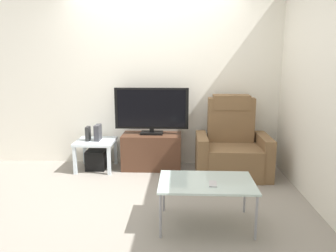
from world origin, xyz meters
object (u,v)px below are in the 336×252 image
tv_stand (152,151)px  television (152,110)px  book_upright (88,134)px  subwoofer_box (96,160)px  coffee_table (206,184)px  cell_phone (213,184)px  side_table (96,145)px  recliner_armchair (232,148)px  game_console (98,133)px

tv_stand → television: 0.61m
television → book_upright: 0.97m
book_upright → subwoofer_box: bearing=11.3°
coffee_table → subwoofer_box: bearing=132.9°
tv_stand → subwoofer_box: 0.82m
television → cell_phone: television is taller
coffee_table → cell_phone: size_ratio=6.00×
side_table → cell_phone: (1.53, -1.66, 0.08)m
coffee_table → cell_phone: 0.10m
recliner_armchair → book_upright: recliner_armchair is taller
cell_phone → coffee_table: bearing=129.0°
tv_stand → book_upright: size_ratio=4.19×
game_console → subwoofer_box: bearing=-164.1°
tv_stand → recliner_armchair: recliner_armchair is taller
side_table → book_upright: bearing=-168.7°
subwoofer_box → coffee_table: size_ratio=0.31×
recliner_armchair → side_table: recliner_armchair is taller
television → book_upright: size_ratio=5.22×
game_console → book_upright: bearing=-167.5°
book_upright → tv_stand: bearing=6.3°
coffee_table → cell_phone: bearing=-55.2°
tv_stand → subwoofer_box: size_ratio=3.07×
subwoofer_box → game_console: 0.40m
side_table → subwoofer_box: size_ratio=1.96×
game_console → television: bearing=6.5°
tv_stand → television: (-0.00, 0.02, 0.61)m
side_table → coffee_table: size_ratio=0.60×
recliner_armchair → coffee_table: recliner_armchair is taller
side_table → coffee_table: (1.47, -1.59, 0.05)m
side_table → game_console: game_console is taller
game_console → coffee_table: (1.44, -1.60, -0.13)m
tv_stand → cell_phone: (0.72, -1.74, 0.19)m
side_table → tv_stand: bearing=5.6°
tv_stand → television: television is taller
television → game_console: size_ratio=4.72×
book_upright → coffee_table: 2.22m
book_upright → game_console: (0.14, 0.03, 0.01)m
recliner_armchair → game_console: 1.91m
recliner_armchair → side_table: (-1.93, 0.13, -0.01)m
game_console → cell_phone: size_ratio=1.49×
subwoofer_box → television: bearing=6.9°
side_table → cell_phone: bearing=-47.5°
television → tv_stand: bearing=-90.0°
game_console → cell_phone: 2.24m
recliner_armchair → cell_phone: recliner_armchair is taller
recliner_armchair → television: bearing=171.5°
game_console → recliner_armchair: bearing=-4.2°
subwoofer_box → book_upright: 0.40m
book_upright → cell_phone: (1.63, -1.64, -0.09)m
side_table → book_upright: size_ratio=2.67×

